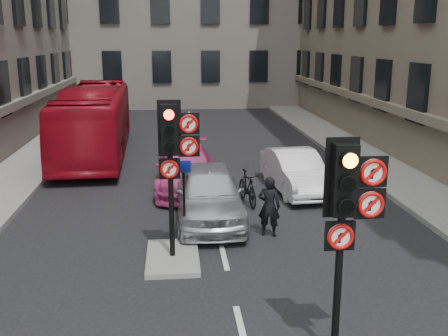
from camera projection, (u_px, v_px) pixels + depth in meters
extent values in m
cube|color=gray|center=(0.00, 182.00, 18.31)|extent=(3.00, 50.00, 0.16)
cube|color=gray|center=(396.00, 172.00, 19.67)|extent=(3.00, 50.00, 0.16)
cube|color=gray|center=(173.00, 257.00, 12.12)|extent=(1.20, 2.00, 0.12)
cylinder|color=black|center=(338.00, 287.00, 8.23)|extent=(0.12, 0.12, 2.40)
cube|color=black|center=(344.00, 180.00, 7.80)|extent=(0.36, 0.28, 1.10)
cube|color=black|center=(341.00, 178.00, 7.93)|extent=(0.52, 0.03, 1.25)
cylinder|color=orange|center=(351.00, 161.00, 7.48)|extent=(0.22, 0.01, 0.22)
cylinder|color=black|center=(349.00, 184.00, 7.57)|extent=(0.22, 0.01, 0.22)
cylinder|color=black|center=(348.00, 207.00, 7.65)|extent=(0.22, 0.01, 0.22)
cube|color=black|center=(372.00, 172.00, 7.80)|extent=(0.47, 0.05, 0.47)
cylinder|color=white|center=(373.00, 172.00, 7.76)|extent=(0.41, 0.02, 0.41)
torus|color=#BF0C0A|center=(373.00, 173.00, 7.74)|extent=(0.41, 0.06, 0.41)
cube|color=#BF0C0A|center=(374.00, 173.00, 7.74)|extent=(0.25, 0.01, 0.25)
cube|color=black|center=(370.00, 204.00, 7.92)|extent=(0.47, 0.05, 0.47)
cylinder|color=white|center=(371.00, 204.00, 7.88)|extent=(0.41, 0.02, 0.41)
torus|color=#BF0C0A|center=(371.00, 205.00, 7.86)|extent=(0.41, 0.06, 0.41)
cube|color=#BF0C0A|center=(371.00, 205.00, 7.86)|extent=(0.25, 0.01, 0.25)
cube|color=black|center=(340.00, 236.00, 8.00)|extent=(0.47, 0.05, 0.47)
cylinder|color=white|center=(341.00, 237.00, 7.96)|extent=(0.41, 0.02, 0.41)
torus|color=#BF0C0A|center=(341.00, 237.00, 7.94)|extent=(0.41, 0.06, 0.41)
cube|color=#BF0C0A|center=(341.00, 237.00, 7.94)|extent=(0.25, 0.01, 0.25)
cylinder|color=black|center=(171.00, 206.00, 11.82)|extent=(0.12, 0.12, 2.40)
cube|color=black|center=(169.00, 129.00, 11.39)|extent=(0.36, 0.28, 1.10)
cube|color=black|center=(169.00, 128.00, 11.52)|extent=(0.52, 0.03, 1.25)
cylinder|color=#FF1407|center=(169.00, 115.00, 11.07)|extent=(0.22, 0.02, 0.22)
cylinder|color=black|center=(169.00, 131.00, 11.15)|extent=(0.22, 0.02, 0.22)
cylinder|color=black|center=(170.00, 147.00, 11.24)|extent=(0.22, 0.02, 0.22)
cube|color=black|center=(189.00, 124.00, 11.38)|extent=(0.47, 0.05, 0.47)
cylinder|color=white|center=(189.00, 124.00, 11.34)|extent=(0.41, 0.02, 0.41)
torus|color=#BF0C0A|center=(189.00, 124.00, 11.33)|extent=(0.41, 0.06, 0.41)
cube|color=#BF0C0A|center=(189.00, 124.00, 11.32)|extent=(0.25, 0.02, 0.25)
cube|color=black|center=(189.00, 146.00, 11.50)|extent=(0.47, 0.05, 0.47)
cylinder|color=white|center=(189.00, 146.00, 11.46)|extent=(0.41, 0.02, 0.41)
torus|color=#BF0C0A|center=(189.00, 147.00, 11.45)|extent=(0.41, 0.06, 0.41)
cube|color=#BF0C0A|center=(189.00, 147.00, 11.45)|extent=(0.25, 0.02, 0.25)
cube|color=black|center=(170.00, 169.00, 11.58)|extent=(0.47, 0.05, 0.47)
cylinder|color=white|center=(169.00, 169.00, 11.54)|extent=(0.41, 0.02, 0.41)
torus|color=#BF0C0A|center=(169.00, 169.00, 11.53)|extent=(0.41, 0.06, 0.41)
cube|color=#BF0C0A|center=(169.00, 169.00, 11.53)|extent=(0.25, 0.02, 0.25)
imported|color=#A2A4AA|center=(209.00, 193.00, 14.61)|extent=(1.89, 4.62, 1.57)
imported|color=white|center=(296.00, 171.00, 17.41)|extent=(1.78, 4.24, 1.36)
imported|color=#C2397C|center=(186.00, 169.00, 17.67)|extent=(2.04, 4.84, 1.40)
imported|color=maroon|center=(95.00, 121.00, 22.64)|extent=(2.93, 10.83, 2.99)
imported|color=black|center=(247.00, 188.00, 16.10)|extent=(0.75, 1.78, 1.04)
imported|color=black|center=(269.00, 206.00, 13.45)|extent=(0.67, 0.55, 1.58)
cylinder|color=black|center=(184.00, 203.00, 12.61)|extent=(0.06, 0.06, 2.03)
cube|color=navy|center=(183.00, 167.00, 12.34)|extent=(0.36, 0.06, 0.28)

